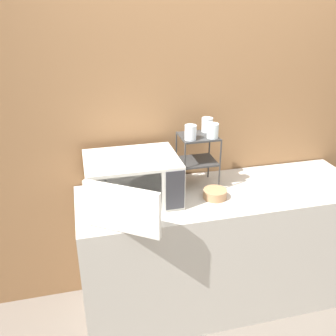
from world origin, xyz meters
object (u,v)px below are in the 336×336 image
Objects in this scene: dish_rack at (198,150)px; bowl at (215,194)px; glass_front_left at (191,132)px; glass_back_right at (207,125)px; glass_front_right at (213,131)px; microwave at (132,180)px.

dish_rack is 0.31m from bowl.
bowl is at bearing -46.70° from glass_front_left.
glass_back_right is 0.46m from bowl.
glass_back_right is 0.12m from glass_front_right.
microwave is 0.48m from dish_rack.
glass_front_left is at bearing -141.66° from dish_rack.
dish_rack reaches higher than microwave.
microwave is 7.50× the size of glass_back_right.
bowl is (0.52, -0.09, -0.11)m from microwave.
bowl is at bearing -96.01° from glass_front_right.
microwave is 7.50× the size of glass_front_left.
glass_front_left is 0.62× the size of bowl.
dish_rack is (0.46, 0.10, 0.12)m from microwave.
glass_front_right is 0.62× the size of bowl.
glass_front_right is 0.40m from bowl.
glass_back_right is at bearing 85.47° from bowl.
dish_rack is 3.87× the size of glass_front_right.
glass_back_right reaches higher than bowl.
glass_back_right is (0.15, 0.12, 0.00)m from glass_front_left.
microwave is 4.67× the size of bowl.
glass_front_right is (-0.01, -0.12, 0.00)m from glass_back_right.
glass_front_left is 0.42m from bowl.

